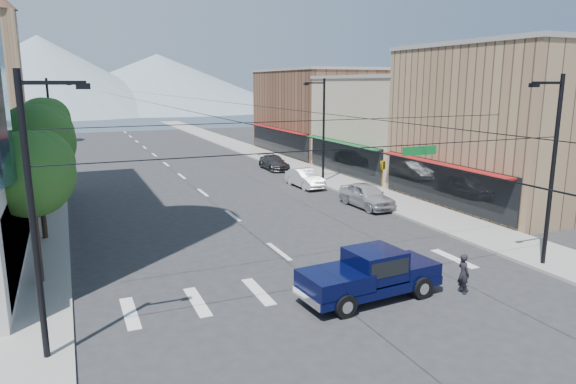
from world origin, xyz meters
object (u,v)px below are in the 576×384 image
Objects in this scene: parked_car_far at (274,163)px; pedestrian at (463,274)px; parked_car_near at (367,195)px; pickup_truck at (369,274)px; parked_car_mid at (305,178)px.

pedestrian is at bearing -97.25° from parked_car_far.
pedestrian is 15.23m from parked_car_near.
pickup_truck is at bearing -104.39° from parked_car_far.
parked_car_near is (8.28, 13.48, -0.20)m from pickup_truck.
parked_car_mid is at bearing -95.22° from parked_car_far.
pedestrian is 0.37× the size of parked_car_mid.
parked_car_near is at bearing -89.44° from parked_car_far.
parked_car_near reaches higher than parked_car_mid.
parked_car_near reaches higher than pedestrian.
parked_car_far is (4.40, 32.12, -0.14)m from pedestrian.
parked_car_far is (8.28, 31.02, -0.35)m from pickup_truck.
parked_car_far is at bearing 87.90° from parked_car_near.
pickup_truck is 22.86m from parked_car_mid.
parked_car_near is 8.22m from parked_car_mid.
parked_car_mid is (7.33, 21.65, -0.29)m from pickup_truck.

